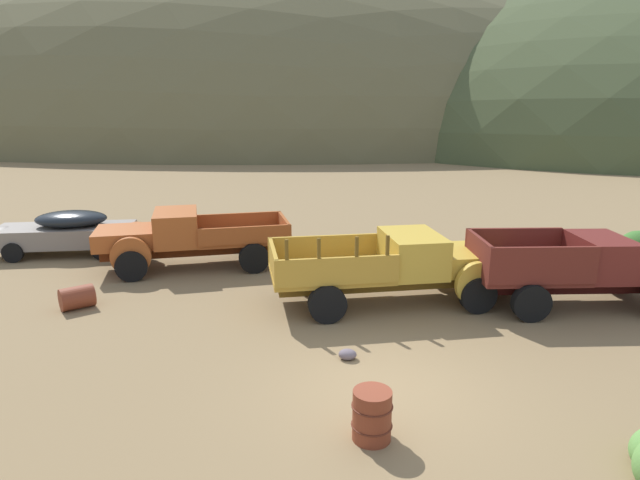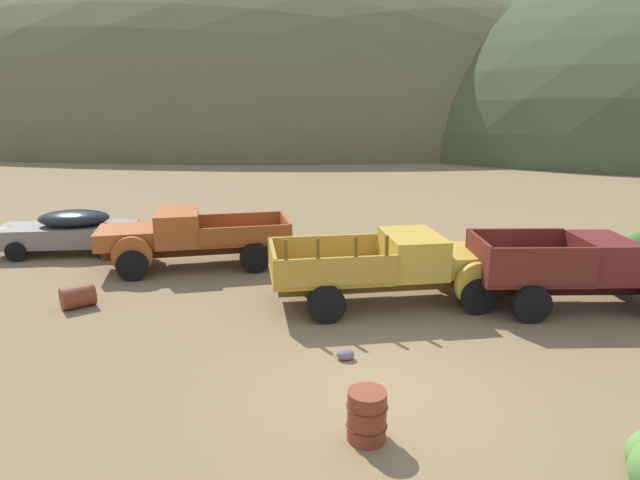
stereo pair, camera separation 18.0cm
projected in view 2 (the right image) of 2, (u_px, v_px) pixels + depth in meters
ground_plane at (380, 390)px, 10.30m from camera, size 300.00×300.00×0.00m
hill_far_left at (238, 140)px, 72.53m from camera, size 107.89×56.03×44.42m
hill_distant at (570, 137)px, 77.76m from camera, size 77.15×85.80×38.88m
car_primer_gray at (63, 231)px, 19.22m from camera, size 5.16×2.57×1.57m
truck_oxide_orange at (181, 238)px, 17.61m from camera, size 6.42×3.83×1.89m
truck_faded_yellow at (408, 266)px, 14.58m from camera, size 6.76×3.63×2.16m
truck_oxblood at (594, 270)px, 14.21m from camera, size 5.77×2.75×1.91m
oil_drum_foreground at (367, 415)px, 8.71m from camera, size 0.68×0.68×0.86m
oil_drum_tipped at (78, 296)px, 14.32m from camera, size 1.02×0.99×0.60m
bush_back_edge at (525, 266)px, 16.99m from camera, size 1.13×1.13×1.21m
rock_flat at (345, 355)px, 11.49m from camera, size 0.39×0.30×0.23m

